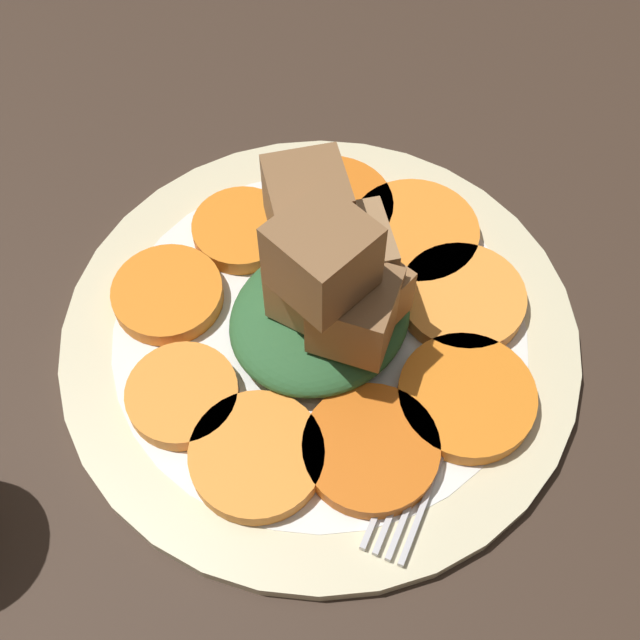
% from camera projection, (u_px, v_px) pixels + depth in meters
% --- Properties ---
extents(table_slab, '(1.20, 1.20, 0.02)m').
position_uv_depth(table_slab, '(320.00, 347.00, 0.48)').
color(table_slab, '#38281E').
rests_on(table_slab, ground).
extents(plate, '(0.30, 0.30, 0.01)m').
position_uv_depth(plate, '(320.00, 334.00, 0.47)').
color(plate, beige).
rests_on(plate, table_slab).
extents(carrot_slice_0, '(0.06, 0.06, 0.01)m').
position_uv_depth(carrot_slice_0, '(183.00, 395.00, 0.43)').
color(carrot_slice_0, orange).
rests_on(carrot_slice_0, plate).
extents(carrot_slice_1, '(0.07, 0.07, 0.01)m').
position_uv_depth(carrot_slice_1, '(257.00, 456.00, 0.42)').
color(carrot_slice_1, orange).
rests_on(carrot_slice_1, plate).
extents(carrot_slice_2, '(0.07, 0.07, 0.01)m').
position_uv_depth(carrot_slice_2, '(371.00, 449.00, 0.42)').
color(carrot_slice_2, '#D76215').
rests_on(carrot_slice_2, plate).
extents(carrot_slice_3, '(0.07, 0.07, 0.01)m').
position_uv_depth(carrot_slice_3, '(466.00, 397.00, 0.43)').
color(carrot_slice_3, orange).
rests_on(carrot_slice_3, plate).
extents(carrot_slice_4, '(0.07, 0.07, 0.01)m').
position_uv_depth(carrot_slice_4, '(462.00, 299.00, 0.47)').
color(carrot_slice_4, orange).
rests_on(carrot_slice_4, plate).
extents(carrot_slice_5, '(0.08, 0.08, 0.01)m').
position_uv_depth(carrot_slice_5, '(414.00, 234.00, 0.49)').
color(carrot_slice_5, orange).
rests_on(carrot_slice_5, plate).
extents(carrot_slice_6, '(0.08, 0.08, 0.01)m').
position_uv_depth(carrot_slice_6, '(330.00, 208.00, 0.50)').
color(carrot_slice_6, orange).
rests_on(carrot_slice_6, plate).
extents(carrot_slice_7, '(0.06, 0.06, 0.01)m').
position_uv_depth(carrot_slice_7, '(242.00, 230.00, 0.49)').
color(carrot_slice_7, orange).
rests_on(carrot_slice_7, plate).
extents(carrot_slice_8, '(0.06, 0.06, 0.01)m').
position_uv_depth(carrot_slice_8, '(168.00, 294.00, 0.47)').
color(carrot_slice_8, orange).
rests_on(carrot_slice_8, plate).
extents(center_pile, '(0.11, 0.10, 0.11)m').
position_uv_depth(center_pile, '(328.00, 289.00, 0.43)').
color(center_pile, '#2D6033').
rests_on(center_pile, plate).
extents(fork, '(0.18, 0.08, 0.00)m').
position_uv_depth(fork, '(440.00, 409.00, 0.43)').
color(fork, silver).
rests_on(fork, plate).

